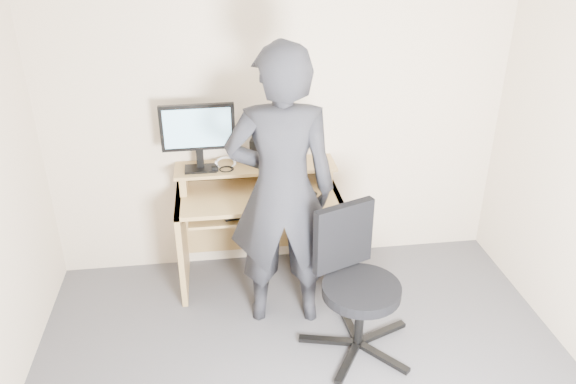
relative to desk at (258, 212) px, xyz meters
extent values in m
cube|color=beige|center=(0.20, 0.22, 0.70)|extent=(3.50, 0.02, 2.50)
cube|color=tan|center=(-0.58, -0.08, -0.17)|extent=(0.04, 0.60, 0.75)
cube|color=tan|center=(0.58, -0.08, -0.17)|extent=(0.04, 0.60, 0.75)
cube|color=tan|center=(0.00, -0.08, 0.19)|extent=(1.20, 0.60, 0.03)
cube|color=tan|center=(0.00, -0.16, 0.09)|extent=(1.02, 0.38, 0.02)
cube|color=tan|center=(-0.54, 0.07, 0.28)|extent=(0.05, 0.28, 0.15)
cube|color=tan|center=(0.54, 0.07, 0.28)|extent=(0.05, 0.28, 0.15)
cube|color=tan|center=(0.00, 0.07, 0.35)|extent=(1.20, 0.30, 0.02)
cube|color=tan|center=(0.00, 0.21, -0.12)|extent=(1.20, 0.03, 0.65)
cube|color=black|center=(-0.41, 0.05, 0.37)|extent=(0.23, 0.15, 0.02)
cube|color=black|center=(-0.41, 0.07, 0.45)|extent=(0.05, 0.04, 0.15)
cube|color=black|center=(-0.41, 0.04, 0.69)|extent=(0.53, 0.05, 0.34)
cube|color=#84C3E4|center=(-0.41, 0.02, 0.69)|extent=(0.47, 0.02, 0.28)
cube|color=black|center=(0.01, 0.11, 0.46)|extent=(0.10, 0.14, 0.20)
cylinder|color=silver|center=(0.09, 0.06, 0.46)|extent=(0.09, 0.09, 0.19)
cube|color=black|center=(0.19, 0.04, 0.37)|extent=(0.11, 0.14, 0.01)
cube|color=black|center=(-0.30, 0.01, 0.38)|extent=(0.05, 0.04, 0.03)
torus|color=silver|center=(-0.22, 0.12, 0.37)|extent=(0.17, 0.17, 0.06)
cube|color=black|center=(-0.04, -0.17, 0.12)|extent=(0.48, 0.25, 0.03)
ellipsoid|color=black|center=(0.38, -0.18, 0.22)|extent=(0.11, 0.09, 0.04)
cube|color=black|center=(0.76, -0.89, -0.51)|extent=(0.37, 0.19, 0.03)
cube|color=black|center=(0.56, -0.77, -0.51)|extent=(0.08, 0.38, 0.03)
cube|color=black|center=(0.38, -0.92, -0.51)|extent=(0.38, 0.14, 0.03)
cube|color=black|center=(0.47, -1.14, -0.51)|extent=(0.25, 0.35, 0.03)
cube|color=black|center=(0.70, -1.12, -0.51)|extent=(0.28, 0.33, 0.03)
cylinder|color=black|center=(0.57, -0.97, -0.30)|extent=(0.06, 0.06, 0.40)
cylinder|color=black|center=(0.57, -0.97, -0.07)|extent=(0.50, 0.50, 0.07)
cube|color=black|center=(0.49, -0.76, 0.21)|extent=(0.41, 0.21, 0.45)
imported|color=black|center=(0.12, -0.54, 0.44)|extent=(0.76, 0.53, 1.97)
camera|label=1|loc=(-0.28, -3.76, 2.08)|focal=35.00mm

